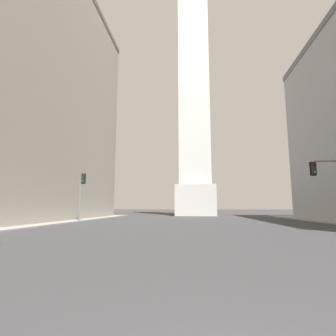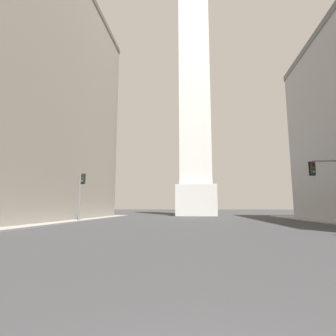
{
  "view_description": "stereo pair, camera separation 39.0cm",
  "coord_description": "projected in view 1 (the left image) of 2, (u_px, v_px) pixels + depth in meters",
  "views": [
    {
      "loc": [
        -0.52,
        -1.96,
        1.83
      ],
      "look_at": [
        -4.34,
        38.38,
        7.87
      ],
      "focal_mm": 28.0,
      "sensor_mm": 36.0,
      "label": 1
    },
    {
      "loc": [
        -0.13,
        -1.92,
        1.83
      ],
      "look_at": [
        -4.34,
        38.38,
        7.87
      ],
      "focal_mm": 28.0,
      "sensor_mm": 36.0,
      "label": 2
    }
  ],
  "objects": [
    {
      "name": "obelisk",
      "position": [
        194.0,
        81.0,
        60.75
      ],
      "size": [
        8.45,
        8.45,
        64.56
      ],
      "color": "silver",
      "rests_on": "ground_plane"
    },
    {
      "name": "sidewalk_left",
      "position": [
        6.0,
        227.0,
        22.86
      ],
      "size": [
        5.0,
        66.55,
        0.15
      ],
      "primitive_type": "cube",
      "color": "gray",
      "rests_on": "ground_plane"
    },
    {
      "name": "traffic_light_mid_left",
      "position": [
        81.0,
        189.0,
        33.04
      ],
      "size": [
        0.76,
        0.51,
        6.12
      ],
      "color": "slate",
      "rests_on": "ground_plane"
    }
  ]
}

